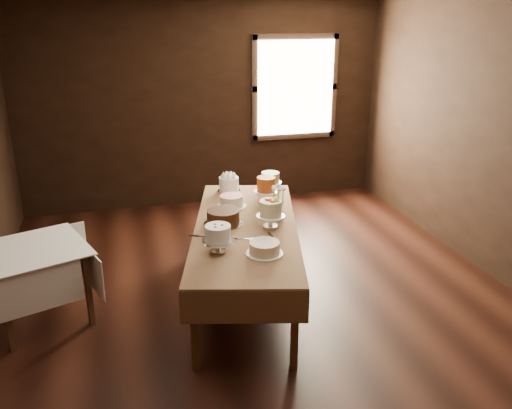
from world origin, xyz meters
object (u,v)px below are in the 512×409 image
at_px(cake_speckled, 270,182).
at_px(cake_lattice, 232,202).
at_px(cake_flowers, 271,215).
at_px(cake_meringue, 229,185).
at_px(display_table, 246,231).
at_px(side_table, 34,257).
at_px(cake_server_b, 275,240).
at_px(cake_swirl, 218,240).
at_px(flower_vase, 278,213).
at_px(cake_caramel, 266,192).
at_px(cake_cream, 264,249).
at_px(cake_server_e, 207,237).
at_px(cake_server_d, 276,214).
at_px(cake_server_a, 247,239).
at_px(cake_chocolate, 223,218).

distance_m(cake_speckled, cake_lattice, 0.66).
bearing_deg(cake_flowers, cake_meringue, 98.12).
height_order(display_table, side_table, display_table).
bearing_deg(cake_speckled, cake_server_b, -104.41).
bearing_deg(cake_swirl, flower_vase, 39.64).
bearing_deg(cake_caramel, cake_cream, -106.45).
bearing_deg(flower_vase, cake_speckled, 78.79).
relative_size(display_table, cake_swirl, 9.45).
bearing_deg(cake_caramel, cake_lattice, -176.50).
bearing_deg(cake_caramel, cake_server_e, -136.11).
xyz_separation_m(cake_speckled, flower_vase, (-0.16, -0.83, -0.03)).
relative_size(display_table, flower_vase, 19.66).
distance_m(cake_caramel, cake_server_e, 1.04).
height_order(cake_meringue, cake_lattice, cake_meringue).
relative_size(cake_cream, flower_vase, 2.70).
distance_m(display_table, cake_server_d, 0.41).
bearing_deg(cake_cream, side_table, 159.72).
bearing_deg(cake_speckled, display_table, -118.98).
relative_size(side_table, flower_vase, 8.31).
xyz_separation_m(cake_cream, cake_server_e, (-0.40, 0.46, -0.05)).
height_order(cake_meringue, cake_server_a, cake_meringue).
distance_m(cake_lattice, cake_server_a, 0.82).
relative_size(cake_cream, cake_server_d, 1.46).
xyz_separation_m(cake_speckled, cake_server_b, (-0.34, -1.31, -0.09)).
xyz_separation_m(cake_chocolate, cake_swirl, (-0.16, -0.58, 0.04)).
height_order(cake_meringue, cake_server_b, cake_meringue).
bearing_deg(flower_vase, cake_server_a, -136.64).
distance_m(side_table, cake_server_a, 1.84).
distance_m(side_table, cake_swirl, 1.63).
bearing_deg(cake_swirl, cake_flowers, 35.13).
bearing_deg(cake_server_b, cake_lattice, -171.81).
distance_m(cake_meringue, cake_server_d, 0.87).
height_order(cake_meringue, cake_speckled, cake_speckled).
bearing_deg(cake_server_b, cake_chocolate, -145.99).
xyz_separation_m(side_table, cake_server_d, (2.22, 0.14, 0.12)).
distance_m(side_table, cake_server_e, 1.50).
xyz_separation_m(side_table, cake_cream, (1.87, -0.69, 0.17)).
height_order(side_table, cake_caramel, cake_caramel).
bearing_deg(cake_speckled, side_table, -160.15).
bearing_deg(cake_caramel, cake_speckled, 67.36).
relative_size(display_table, cake_lattice, 7.49).
bearing_deg(display_table, cake_caramel, 57.10).
distance_m(display_table, cake_meringue, 1.01).
relative_size(cake_swirl, cake_cream, 0.77).
xyz_separation_m(cake_lattice, flower_vase, (0.36, -0.44, 0.01)).
distance_m(cake_chocolate, cake_server_d, 0.57).
relative_size(side_table, cake_server_a, 4.50).
height_order(display_table, flower_vase, flower_vase).
height_order(cake_chocolate, flower_vase, cake_chocolate).
distance_m(side_table, flower_vase, 2.22).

